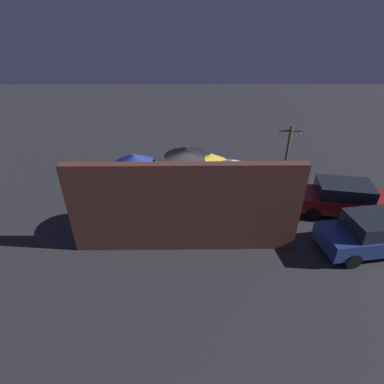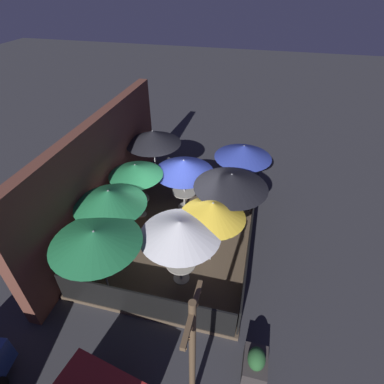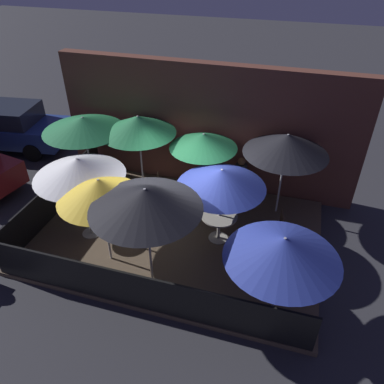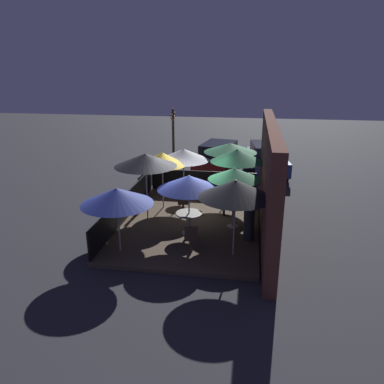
% 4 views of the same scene
% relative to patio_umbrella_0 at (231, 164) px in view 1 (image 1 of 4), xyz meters
% --- Properties ---
extents(ground_plane, '(60.00, 60.00, 0.00)m').
position_rel_patio_umbrella_0_xyz_m(ground_plane, '(2.15, 0.64, -2.12)').
color(ground_plane, '#2D2D33').
extents(patio_deck, '(7.13, 4.95, 0.12)m').
position_rel_patio_umbrella_0_xyz_m(patio_deck, '(2.15, 0.64, -2.06)').
color(patio_deck, brown).
rests_on(patio_deck, ground_plane).
extents(building_wall, '(8.73, 0.36, 3.76)m').
position_rel_patio_umbrella_0_xyz_m(building_wall, '(2.15, 3.34, -0.23)').
color(building_wall, brown).
rests_on(building_wall, ground_plane).
extents(fence_front, '(6.93, 0.05, 0.95)m').
position_rel_patio_umbrella_0_xyz_m(fence_front, '(2.15, -1.79, -1.52)').
color(fence_front, black).
rests_on(fence_front, patio_deck).
extents(fence_side_left, '(0.05, 4.75, 0.95)m').
position_rel_patio_umbrella_0_xyz_m(fence_side_left, '(-1.37, 0.64, -1.52)').
color(fence_side_left, black).
rests_on(fence_side_left, patio_deck).
extents(patio_umbrella_0, '(2.14, 2.14, 2.23)m').
position_rel_patio_umbrella_0_xyz_m(patio_umbrella_0, '(0.00, 0.00, 0.00)').
color(patio_umbrella_0, '#B2B2B7').
rests_on(patio_umbrella_0, patio_deck).
extents(patio_umbrella_1, '(2.10, 2.10, 2.06)m').
position_rel_patio_umbrella_0_xyz_m(patio_umbrella_1, '(3.20, 0.76, -0.17)').
color(patio_umbrella_1, '#B2B2B7').
rests_on(patio_umbrella_1, patio_deck).
extents(patio_umbrella_2, '(1.82, 1.82, 2.15)m').
position_rel_patio_umbrella_0_xyz_m(patio_umbrella_2, '(2.38, 2.19, -0.05)').
color(patio_umbrella_2, '#B2B2B7').
rests_on(patio_umbrella_2, patio_deck).
extents(patio_umbrella_3, '(2.26, 2.26, 2.47)m').
position_rel_patio_umbrella_0_xyz_m(patio_umbrella_3, '(2.09, -1.01, 0.24)').
color(patio_umbrella_3, '#B2B2B7').
rests_on(patio_umbrella_3, patio_deck).
extents(patio_umbrella_4, '(2.17, 2.17, 2.04)m').
position_rel_patio_umbrella_0_xyz_m(patio_umbrella_4, '(4.77, -1.14, -0.21)').
color(patio_umbrella_4, '#B2B2B7').
rests_on(patio_umbrella_4, patio_deck).
extents(patio_umbrella_5, '(2.16, 2.16, 2.37)m').
position_rel_patio_umbrella_0_xyz_m(patio_umbrella_5, '(4.49, 2.33, 0.11)').
color(patio_umbrella_5, '#B2B2B7').
rests_on(patio_umbrella_5, patio_deck).
extents(patio_umbrella_6, '(2.07, 2.07, 2.42)m').
position_rel_patio_umbrella_0_xyz_m(patio_umbrella_6, '(0.55, 2.19, 0.17)').
color(patio_umbrella_6, '#B2B2B7').
rests_on(patio_umbrella_6, patio_deck).
extents(patio_umbrella_7, '(2.24, 2.24, 2.35)m').
position_rel_patio_umbrella_0_xyz_m(patio_umbrella_7, '(-0.92, 1.85, 0.15)').
color(patio_umbrella_7, '#B2B2B7').
rests_on(patio_umbrella_7, patio_deck).
extents(patio_umbrella_8, '(1.86, 1.86, 2.26)m').
position_rel_patio_umbrella_0_xyz_m(patio_umbrella_8, '(0.90, -0.68, 0.01)').
color(patio_umbrella_8, '#B2B2B7').
rests_on(patio_umbrella_8, patio_deck).
extents(dining_table_0, '(0.86, 0.86, 0.70)m').
position_rel_patio_umbrella_0_xyz_m(dining_table_0, '(0.00, 0.00, -1.44)').
color(dining_table_0, '#9E998E').
rests_on(dining_table_0, patio_deck).
extents(dining_table_1, '(0.90, 0.90, 0.75)m').
position_rel_patio_umbrella_0_xyz_m(dining_table_1, '(3.20, 0.76, -1.40)').
color(dining_table_1, '#9E998E').
rests_on(dining_table_1, patio_deck).
extents(dining_table_2, '(0.71, 0.71, 0.75)m').
position_rel_patio_umbrella_0_xyz_m(dining_table_2, '(2.38, 2.19, -1.42)').
color(dining_table_2, '#9E998E').
rests_on(dining_table_2, patio_deck).
extents(patio_chair_0, '(0.47, 0.47, 0.93)m').
position_rel_patio_umbrella_0_xyz_m(patio_chair_0, '(4.57, 1.04, -1.49)').
color(patio_chair_0, '#4C3828').
rests_on(patio_chair_0, patio_deck).
extents(patio_chair_1, '(0.52, 0.52, 0.95)m').
position_rel_patio_umbrella_0_xyz_m(patio_chair_1, '(1.34, 1.77, -1.47)').
color(patio_chair_1, '#4C3828').
rests_on(patio_chair_1, patio_deck).
extents(patio_chair_2, '(0.46, 0.46, 0.95)m').
position_rel_patio_umbrella_0_xyz_m(patio_chair_2, '(1.63, 0.27, -1.47)').
color(patio_chair_2, '#4C3828').
rests_on(patio_chair_2, patio_deck).
extents(patron_0, '(0.49, 0.49, 1.28)m').
position_rel_patio_umbrella_0_xyz_m(patron_0, '(3.35, 2.76, -1.42)').
color(patron_0, '#333338').
rests_on(patron_0, patio_deck).
extents(planter_box, '(0.75, 0.53, 0.83)m').
position_rel_patio_umbrella_0_xyz_m(planter_box, '(-2.01, -2.26, -1.75)').
color(planter_box, '#332D2D').
rests_on(planter_box, ground_plane).
extents(light_post, '(1.10, 0.12, 3.63)m').
position_rel_patio_umbrella_0_xyz_m(light_post, '(-2.91, -1.04, -0.08)').
color(light_post, brown).
rests_on(light_post, ground_plane).
extents(parked_car_0, '(4.53, 2.46, 1.62)m').
position_rel_patio_umbrella_0_xyz_m(parked_car_0, '(-5.13, 0.98, -1.27)').
color(parked_car_0, maroon).
rests_on(parked_car_0, ground_plane).
extents(parked_car_1, '(4.51, 2.28, 1.62)m').
position_rel_patio_umbrella_0_xyz_m(parked_car_1, '(-5.32, 3.58, -1.27)').
color(parked_car_1, navy).
rests_on(parked_car_1, ground_plane).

